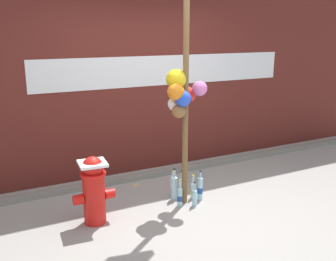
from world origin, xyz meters
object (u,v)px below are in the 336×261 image
at_px(bottle_1, 195,197).
at_px(bottle_5, 174,187).
at_px(memorial_post, 183,72).
at_px(bottle_4, 180,196).
at_px(bottle_2, 200,188).
at_px(bottle_6, 173,185).
at_px(bottle_3, 193,190).
at_px(fire_hydrant, 94,189).
at_px(bottle_0, 182,186).

xyz_separation_m(bottle_1, bottle_5, (-0.13, 0.28, 0.05)).
bearing_deg(memorial_post, bottle_4, -131.00).
distance_m(bottle_1, bottle_2, 0.20).
xyz_separation_m(bottle_1, bottle_6, (-0.09, 0.42, 0.02)).
height_order(bottle_3, bottle_4, bottle_4).
relative_size(fire_hydrant, bottle_5, 1.89).
relative_size(bottle_0, bottle_4, 1.05).
distance_m(fire_hydrant, bottle_1, 1.26).
height_order(bottle_2, bottle_4, bottle_2).
relative_size(memorial_post, bottle_2, 7.90).
bearing_deg(bottle_5, fire_hydrant, -172.75).
distance_m(memorial_post, bottle_2, 1.51).
relative_size(fire_hydrant, bottle_3, 2.47).
height_order(bottle_0, bottle_3, bottle_0).
relative_size(fire_hydrant, bottle_1, 2.49).
height_order(memorial_post, bottle_3, memorial_post).
bearing_deg(fire_hydrant, bottle_1, -6.76).
height_order(fire_hydrant, bottle_1, fire_hydrant).
bearing_deg(bottle_2, memorial_post, 172.38).
relative_size(fire_hydrant, bottle_4, 2.30).
xyz_separation_m(bottle_0, bottle_2, (0.17, -0.19, 0.01)).
height_order(memorial_post, bottle_6, memorial_post).
distance_m(bottle_1, bottle_4, 0.18).
bearing_deg(bottle_6, bottle_5, -107.45).
xyz_separation_m(bottle_1, bottle_4, (-0.17, 0.08, 0.01)).
bearing_deg(bottle_4, fire_hydrant, 176.30).
distance_m(bottle_0, bottle_6, 0.13).
relative_size(bottle_0, bottle_5, 0.86).
xyz_separation_m(fire_hydrant, bottle_5, (1.09, 0.14, -0.24)).
xyz_separation_m(bottle_0, bottle_6, (-0.08, 0.11, -0.01)).
bearing_deg(bottle_2, bottle_5, 151.17).
xyz_separation_m(fire_hydrant, bottle_1, (1.22, -0.14, -0.29)).
xyz_separation_m(bottle_2, bottle_5, (-0.29, 0.16, 0.02)).
bearing_deg(bottle_3, fire_hydrant, -177.46).
bearing_deg(memorial_post, bottle_6, 89.08).
relative_size(bottle_5, bottle_6, 1.25).
bearing_deg(bottle_6, bottle_2, -49.91).
bearing_deg(memorial_post, bottle_1, -59.15).
bearing_deg(bottle_2, bottle_3, 126.54).
relative_size(fire_hydrant, bottle_6, 2.36).
bearing_deg(bottle_3, bottle_5, 160.81).
bearing_deg(bottle_0, bottle_4, -123.34).
height_order(bottle_1, bottle_3, bottle_3).
height_order(memorial_post, bottle_2, memorial_post).
bearing_deg(bottle_3, bottle_1, -115.62).
relative_size(memorial_post, bottle_1, 9.75).
distance_m(bottle_2, bottle_4, 0.33).
height_order(fire_hydrant, bottle_6, fire_hydrant).
height_order(bottle_0, bottle_2, bottle_2).
height_order(memorial_post, bottle_1, memorial_post).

